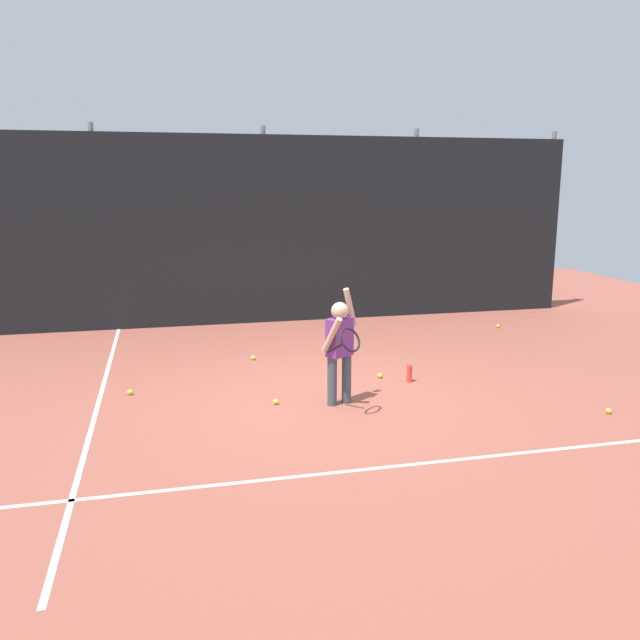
% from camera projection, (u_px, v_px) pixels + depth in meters
% --- Properties ---
extents(ground_plane, '(20.00, 20.00, 0.00)m').
position_uv_depth(ground_plane, '(325.00, 397.00, 7.87)').
color(ground_plane, '#9E5142').
extents(court_line_baseline, '(9.00, 0.05, 0.00)m').
position_uv_depth(court_line_baseline, '(380.00, 468.00, 5.91)').
color(court_line_baseline, white).
rests_on(court_line_baseline, ground).
extents(court_line_sideline, '(0.05, 9.00, 0.00)m').
position_uv_depth(court_line_sideline, '(103.00, 388.00, 8.22)').
color(court_line_sideline, white).
rests_on(court_line_sideline, ground).
extents(back_fence_windscreen, '(11.81, 0.08, 3.36)m').
position_uv_depth(back_fence_windscreen, '(265.00, 231.00, 11.78)').
color(back_fence_windscreen, black).
rests_on(back_fence_windscreen, ground).
extents(fence_post_1, '(0.09, 0.09, 3.51)m').
position_uv_depth(fence_post_1, '(98.00, 229.00, 11.16)').
color(fence_post_1, slate).
rests_on(fence_post_1, ground).
extents(fence_post_2, '(0.09, 0.09, 3.51)m').
position_uv_depth(fence_post_2, '(265.00, 226.00, 11.82)').
color(fence_post_2, slate).
rests_on(fence_post_2, ground).
extents(fence_post_3, '(0.09, 0.09, 3.51)m').
position_uv_depth(fence_post_3, '(414.00, 224.00, 12.48)').
color(fence_post_3, slate).
rests_on(fence_post_3, ground).
extents(fence_post_4, '(0.09, 0.09, 3.51)m').
position_uv_depth(fence_post_4, '(548.00, 222.00, 13.14)').
color(fence_post_4, slate).
rests_on(fence_post_4, ground).
extents(tennis_player, '(0.50, 0.83, 1.35)m').
position_uv_depth(tennis_player, '(340.00, 344.00, 7.46)').
color(tennis_player, '#3F4C59').
rests_on(tennis_player, ground).
extents(water_bottle, '(0.07, 0.07, 0.22)m').
position_uv_depth(water_bottle, '(409.00, 374.00, 8.44)').
color(water_bottle, '#D83F33').
rests_on(water_bottle, ground).
extents(tennis_ball_0, '(0.07, 0.07, 0.07)m').
position_uv_depth(tennis_ball_0, '(253.00, 358.00, 9.50)').
color(tennis_ball_0, '#CCE033').
rests_on(tennis_ball_0, ground).
extents(tennis_ball_1, '(0.07, 0.07, 0.07)m').
position_uv_depth(tennis_ball_1, '(498.00, 326.00, 11.60)').
color(tennis_ball_1, '#CCE033').
rests_on(tennis_ball_1, ground).
extents(tennis_ball_3, '(0.07, 0.07, 0.07)m').
position_uv_depth(tennis_ball_3, '(380.00, 376.00, 8.62)').
color(tennis_ball_3, '#CCE033').
rests_on(tennis_ball_3, ground).
extents(tennis_ball_4, '(0.07, 0.07, 0.07)m').
position_uv_depth(tennis_ball_4, '(609.00, 411.00, 7.29)').
color(tennis_ball_4, '#CCE033').
rests_on(tennis_ball_4, ground).
extents(tennis_ball_5, '(0.07, 0.07, 0.07)m').
position_uv_depth(tennis_ball_5, '(130.00, 392.00, 7.94)').
color(tennis_ball_5, '#CCE033').
rests_on(tennis_ball_5, ground).
extents(tennis_ball_6, '(0.07, 0.07, 0.07)m').
position_uv_depth(tennis_ball_6, '(347.00, 333.00, 11.04)').
color(tennis_ball_6, '#CCE033').
rests_on(tennis_ball_6, ground).
extents(tennis_ball_7, '(0.07, 0.07, 0.07)m').
position_uv_depth(tennis_ball_7, '(276.00, 402.00, 7.60)').
color(tennis_ball_7, '#CCE033').
rests_on(tennis_ball_7, ground).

